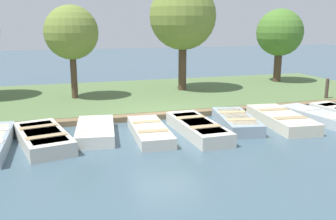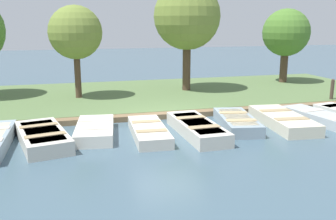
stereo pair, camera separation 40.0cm
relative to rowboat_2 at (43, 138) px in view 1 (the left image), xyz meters
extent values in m
plane|color=#425B6B|center=(-1.29, 4.22, -0.22)|extent=(80.00, 80.00, 0.00)
cube|color=#567042|center=(-6.29, 4.22, -0.11)|extent=(8.00, 24.00, 0.21)
cube|color=brown|center=(-2.57, 4.22, -0.12)|extent=(1.50, 21.01, 0.20)
cube|color=beige|center=(0.00, 0.00, -0.01)|extent=(3.18, 1.84, 0.42)
cube|color=#6B7F51|center=(0.00, 0.00, 0.18)|extent=(2.60, 1.46, 0.03)
cube|color=tan|center=(0.56, 0.12, 0.21)|extent=(0.53, 1.17, 0.03)
cube|color=tan|center=(-0.56, -0.12, 0.21)|extent=(0.53, 1.17, 0.03)
cube|color=silver|center=(-0.40, 1.57, -0.03)|extent=(2.74, 1.48, 0.37)
cube|color=beige|center=(-0.40, 1.57, 0.14)|extent=(2.24, 1.17, 0.03)
cube|color=beige|center=(0.09, 1.51, 0.17)|extent=(0.40, 1.08, 0.03)
cube|color=beige|center=(-0.89, 1.64, 0.17)|extent=(0.40, 1.08, 0.03)
cube|color=beige|center=(0.11, 3.22, -0.05)|extent=(2.97, 1.17, 0.34)
cube|color=teal|center=(0.11, 3.22, 0.10)|extent=(2.43, 0.92, 0.03)
cube|color=tan|center=(0.66, 3.19, 0.13)|extent=(0.34, 0.95, 0.03)
cube|color=tan|center=(-0.45, 3.25, 0.13)|extent=(0.34, 0.95, 0.03)
cube|color=beige|center=(0.31, 4.76, -0.01)|extent=(3.28, 1.15, 0.41)
cube|color=#994C33|center=(0.31, 4.76, 0.18)|extent=(2.69, 0.90, 0.03)
cube|color=tan|center=(0.93, 4.78, 0.21)|extent=(0.35, 0.99, 0.03)
cube|color=tan|center=(-0.31, 4.75, 0.21)|extent=(0.35, 0.99, 0.03)
cube|color=#8C9EA8|center=(-0.15, 6.38, -0.03)|extent=(3.00, 1.59, 0.38)
cube|color=beige|center=(-0.15, 6.38, 0.15)|extent=(2.45, 1.26, 0.03)
cube|color=tan|center=(0.38, 6.28, 0.18)|extent=(0.46, 1.03, 0.03)
cube|color=tan|center=(-0.68, 6.48, 0.18)|extent=(0.46, 1.03, 0.03)
cube|color=beige|center=(0.07, 8.03, -0.02)|extent=(3.38, 1.54, 0.39)
cube|color=teal|center=(0.07, 8.03, 0.16)|extent=(2.77, 1.22, 0.03)
cube|color=tan|center=(0.69, 7.97, 0.19)|extent=(0.43, 1.16, 0.03)
cube|color=tan|center=(-0.55, 8.09, 0.19)|extent=(0.43, 1.16, 0.03)
cube|color=#B2BCC1|center=(0.30, 9.60, -0.04)|extent=(3.58, 1.52, 0.36)
cube|color=teal|center=(0.30, 9.60, 0.13)|extent=(2.93, 1.21, 0.03)
cube|color=beige|center=(-0.35, 9.50, 0.15)|extent=(0.48, 0.95, 0.03)
cylinder|color=#47382D|center=(-2.58, 12.11, 0.29)|extent=(0.15, 0.15, 1.03)
sphere|color=#47382D|center=(-2.58, 12.11, 0.84)|extent=(0.13, 0.13, 0.13)
cylinder|color=#4C3828|center=(-5.92, 1.28, 1.02)|extent=(0.28, 0.28, 2.47)
sphere|color=olive|center=(-5.92, 1.28, 2.90)|extent=(2.35, 2.35, 2.35)
cylinder|color=#4C3828|center=(-6.50, 6.60, 1.25)|extent=(0.40, 0.40, 2.94)
sphere|color=olive|center=(-6.50, 6.60, 3.61)|extent=(3.25, 3.25, 3.25)
cylinder|color=#4C3828|center=(-7.50, 12.73, 0.92)|extent=(0.42, 0.42, 2.27)
sphere|color=#4C7A2D|center=(-7.50, 12.73, 2.77)|extent=(2.61, 2.61, 2.61)
camera|label=1|loc=(11.16, 0.45, 3.32)|focal=40.00mm
camera|label=2|loc=(11.27, 0.83, 3.32)|focal=40.00mm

